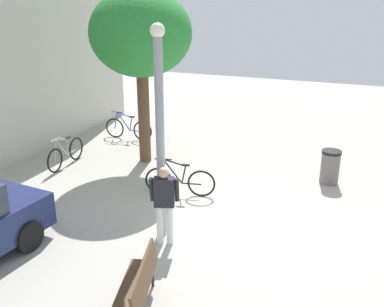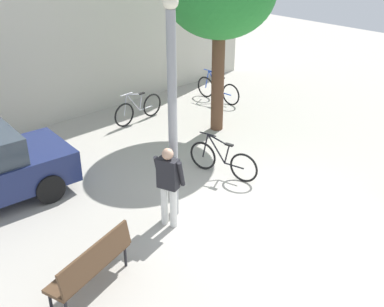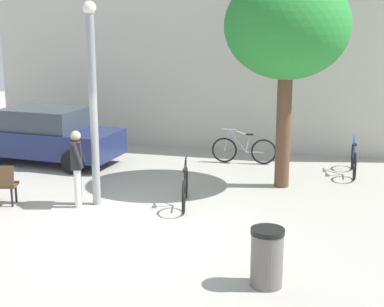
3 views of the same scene
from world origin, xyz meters
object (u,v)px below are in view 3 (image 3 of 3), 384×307
at_px(lamppost, 93,97).
at_px(person_by_lamppost, 77,163).
at_px(bicycle_black, 185,188).
at_px(bicycle_blue, 354,160).
at_px(bicycle_silver, 244,150).
at_px(parked_car_navy, 45,135).
at_px(plaza_tree, 287,27).
at_px(trash_bin, 267,257).

distance_m(lamppost, person_by_lamppost, 1.46).
relative_size(person_by_lamppost, bicycle_black, 0.94).
relative_size(person_by_lamppost, bicycle_blue, 0.92).
distance_m(bicycle_silver, parked_car_navy, 5.55).
bearing_deg(bicycle_silver, person_by_lamppost, -121.31).
bearing_deg(person_by_lamppost, parked_car_navy, 127.91).
bearing_deg(lamppost, bicycle_black, 13.00).
xyz_separation_m(person_by_lamppost, bicycle_blue, (5.78, 4.21, -0.58)).
bearing_deg(bicycle_blue, parked_car_navy, -173.69).
xyz_separation_m(plaza_tree, bicycle_silver, (-1.28, 1.98, -3.39)).
bearing_deg(person_by_lamppost, bicycle_silver, 58.69).
xyz_separation_m(lamppost, person_by_lamppost, (-0.33, -0.22, -1.40)).
height_order(person_by_lamppost, trash_bin, person_by_lamppost).
distance_m(bicycle_black, bicycle_blue, 5.03).
relative_size(lamppost, bicycle_black, 2.44).
height_order(bicycle_silver, parked_car_navy, parked_car_navy).
bearing_deg(lamppost, plaza_tree, 32.71).
bearing_deg(person_by_lamppost, lamppost, 33.84).
bearing_deg(parked_car_navy, bicycle_blue, 6.31).
bearing_deg(plaza_tree, parked_car_navy, 174.42).
bearing_deg(trash_bin, person_by_lamppost, 148.14).
xyz_separation_m(plaza_tree, trash_bin, (0.38, -5.42, -3.31)).
distance_m(person_by_lamppost, bicycle_black, 2.39).
bearing_deg(parked_car_navy, bicycle_silver, 13.93).
distance_m(person_by_lamppost, bicycle_silver, 5.44).
bearing_deg(trash_bin, plaza_tree, 93.97).
bearing_deg(plaza_tree, bicycle_silver, 122.90).
bearing_deg(trash_bin, bicycle_black, 123.27).
relative_size(plaza_tree, trash_bin, 5.45).
bearing_deg(person_by_lamppost, trash_bin, -31.86).
distance_m(person_by_lamppost, parked_car_navy, 4.18).
bearing_deg(bicycle_black, plaza_tree, 46.56).
distance_m(bicycle_silver, bicycle_blue, 3.00).
height_order(person_by_lamppost, bicycle_blue, person_by_lamppost).
xyz_separation_m(bicycle_silver, bicycle_black, (-0.59, -3.97, 0.00)).
distance_m(bicycle_black, trash_bin, 4.11).
relative_size(bicycle_silver, bicycle_black, 1.02).
bearing_deg(bicycle_black, bicycle_blue, 44.95).
height_order(parked_car_navy, trash_bin, parked_car_navy).
relative_size(plaza_tree, bicycle_blue, 2.79).
distance_m(plaza_tree, bicycle_black, 4.36).
distance_m(lamppost, bicycle_silver, 5.43).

